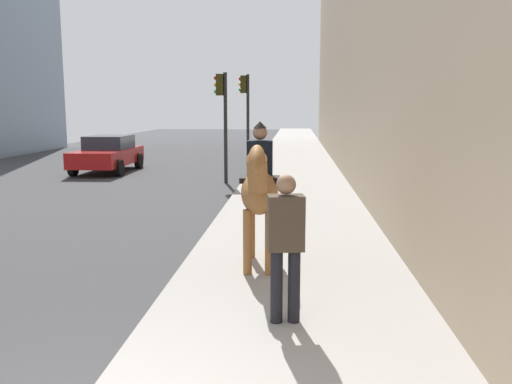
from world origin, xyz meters
TOP-DOWN VIEW (x-y plane):
  - mounted_horse_near at (4.71, -1.23)m, footprint 2.15×0.61m
  - pedestrian_greeting at (2.58, -1.66)m, footprint 0.32×0.43m
  - car_near_lane at (17.62, 5.68)m, footprint 4.31×2.00m
  - traffic_light_near_curb at (14.77, 0.68)m, footprint 0.20×0.44m
  - traffic_light_far_curb at (18.97, 0.29)m, footprint 0.20×0.44m

SIDE VIEW (x-z plane):
  - car_near_lane at x=17.62m, z-range 0.02..1.46m
  - pedestrian_greeting at x=2.58m, z-range 0.25..1.95m
  - mounted_horse_near at x=4.71m, z-range 0.22..2.45m
  - traffic_light_near_curb at x=14.77m, z-range 0.64..4.33m
  - traffic_light_far_curb at x=18.97m, z-range 0.66..4.54m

